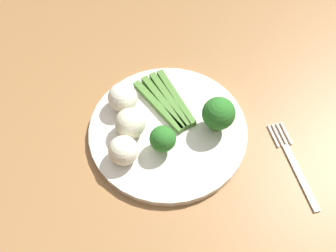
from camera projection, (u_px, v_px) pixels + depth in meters
dining_table at (148, 172)px, 0.69m from camera, size 1.44×1.00×0.72m
plate at (168, 130)px, 0.63m from camera, size 0.27×0.27×0.01m
asparagus_bundle at (166, 101)px, 0.64m from camera, size 0.11×0.14×0.01m
broccoli_front at (219, 114)px, 0.59m from camera, size 0.05×0.05×0.07m
broccoli_outer_edge at (163, 139)px, 0.57m from camera, size 0.04×0.04×0.05m
cauliflower_near_fork at (123, 98)px, 0.62m from camera, size 0.05×0.05×0.05m
cauliflower_near_center at (130, 123)px, 0.60m from camera, size 0.05×0.05×0.05m
cauliflower_left at (123, 150)px, 0.57m from camera, size 0.05×0.05×0.05m
fork at (294, 163)px, 0.60m from camera, size 0.05×0.17×0.00m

